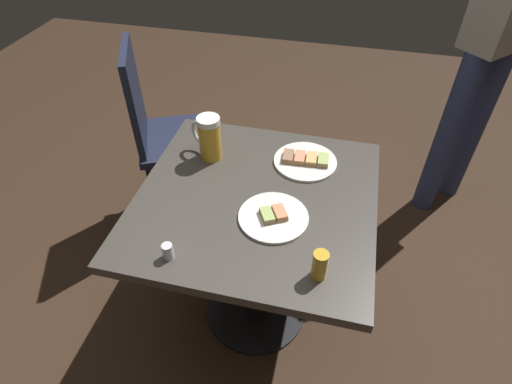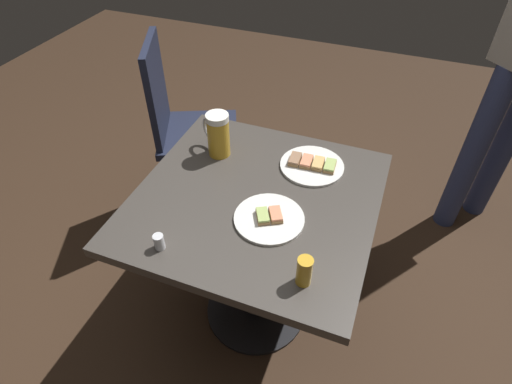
# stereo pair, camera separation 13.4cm
# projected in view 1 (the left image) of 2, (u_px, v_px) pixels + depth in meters

# --- Properties ---
(ground_plane) EXTENTS (6.00, 6.00, 0.00)m
(ground_plane) POSITION_uv_depth(u_px,v_px,m) (256.00, 309.00, 1.88)
(ground_plane) COLOR #382619
(cafe_table) EXTENTS (0.80, 0.81, 0.71)m
(cafe_table) POSITION_uv_depth(u_px,v_px,m) (256.00, 224.00, 1.50)
(cafe_table) COLOR black
(cafe_table) RESTS_ON ground_plane
(plate_near) EXTENTS (0.23, 0.23, 0.03)m
(plate_near) POSITION_uv_depth(u_px,v_px,m) (305.00, 161.00, 1.53)
(plate_near) COLOR white
(plate_near) RESTS_ON cafe_table
(plate_far) EXTENTS (0.23, 0.23, 0.03)m
(plate_far) POSITION_uv_depth(u_px,v_px,m) (273.00, 217.00, 1.32)
(plate_far) COLOR white
(plate_far) RESTS_ON cafe_table
(beer_mug) EXTENTS (0.10, 0.13, 0.17)m
(beer_mug) POSITION_uv_depth(u_px,v_px,m) (209.00, 137.00, 1.51)
(beer_mug) COLOR gold
(beer_mug) RESTS_ON cafe_table
(beer_glass_small) EXTENTS (0.04, 0.04, 0.09)m
(beer_glass_small) POSITION_uv_depth(u_px,v_px,m) (320.00, 265.00, 1.13)
(beer_glass_small) COLOR gold
(beer_glass_small) RESTS_ON cafe_table
(salt_shaker) EXTENTS (0.03, 0.03, 0.05)m
(salt_shaker) POSITION_uv_depth(u_px,v_px,m) (168.00, 251.00, 1.20)
(salt_shaker) COLOR silver
(salt_shaker) RESTS_ON cafe_table
(cafe_chair) EXTENTS (0.50, 0.50, 0.96)m
(cafe_chair) POSITION_uv_depth(u_px,v_px,m) (163.00, 129.00, 1.98)
(cafe_chair) COLOR #1E2338
(cafe_chair) RESTS_ON ground_plane
(patron_standing) EXTENTS (0.35, 0.35, 1.72)m
(patron_standing) POSITION_uv_depth(u_px,v_px,m) (503.00, 25.00, 1.76)
(patron_standing) COLOR navy
(patron_standing) RESTS_ON ground_plane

